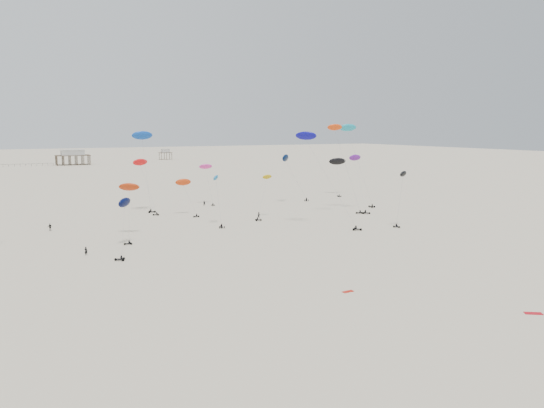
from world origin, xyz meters
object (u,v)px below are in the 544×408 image
pavilion_main (73,158)px  rig_4 (315,152)px  pavilion_small (165,155)px  spectator_0 (86,255)px  rig_7 (124,212)px  rig_0 (358,173)px

pavilion_main → rig_4: size_ratio=0.83×
pavilion_small → spectator_0: size_ratio=4.67×
pavilion_main → spectator_0: pavilion_main is taller
rig_4 → spectator_0: size_ratio=13.10×
pavilion_main → spectator_0: 264.48m
pavilion_main → rig_7: size_ratio=1.17×
pavilion_small → spectator_0: (-99.74, -292.77, -3.49)m
rig_4 → spectator_0: bearing=-32.3°
pavilion_main → rig_4: bearing=-84.2°
rig_7 → spectator_0: bearing=140.7°
rig_0 → spectator_0: 83.21m
rig_4 → rig_7: bearing=-36.6°
pavilion_main → rig_0: 245.20m
rig_0 → spectator_0: rig_0 is taller
spectator_0 → rig_7: bearing=-116.6°
pavilion_small → rig_0: size_ratio=0.50×
pavilion_small → rig_0: 270.91m
pavilion_main → spectator_0: bearing=-96.5°
spectator_0 → rig_0: bearing=-130.9°
rig_0 → rig_4: 28.85m
rig_0 → rig_7: 73.41m
pavilion_small → rig_4: size_ratio=0.36×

